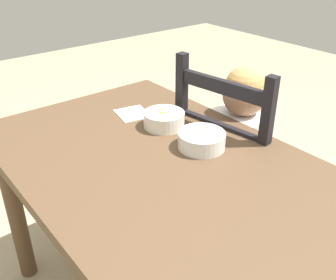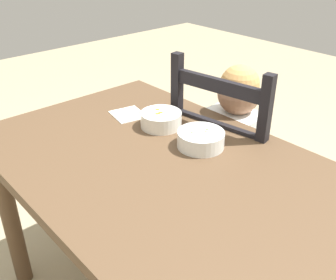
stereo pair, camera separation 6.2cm
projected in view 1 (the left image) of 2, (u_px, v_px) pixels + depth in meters
dining_table at (168, 194)px, 1.27m from camera, size 1.37×0.82×0.74m
dining_chair at (234, 176)px, 1.69m from camera, size 0.48×0.48×0.99m
child_figure at (235, 143)px, 1.61m from camera, size 0.32×0.31×0.94m
bowl_of_peas at (202, 140)px, 1.31m from camera, size 0.16×0.16×0.06m
bowl_of_carrots at (164, 119)px, 1.45m from camera, size 0.15×0.15×0.06m
spoon at (182, 129)px, 1.43m from camera, size 0.13×0.07×0.01m
paper_napkin at (133, 114)px, 1.56m from camera, size 0.15×0.14×0.00m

